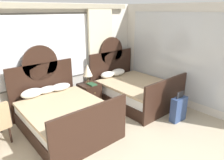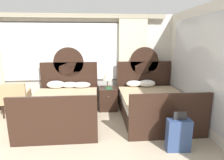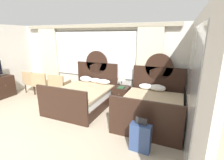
{
  "view_description": "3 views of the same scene",
  "coord_description": "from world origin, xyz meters",
  "px_view_note": "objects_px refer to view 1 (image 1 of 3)",
  "views": [
    {
      "loc": [
        -1.58,
        -1.24,
        2.55
      ],
      "look_at": [
        1.09,
        1.86,
        1.13
      ],
      "focal_mm": 32.83,
      "sensor_mm": 36.0,
      "label": 1
    },
    {
      "loc": [
        1.06,
        -1.68,
        1.96
      ],
      "look_at": [
        1.37,
        2.2,
        1.07
      ],
      "focal_mm": 28.11,
      "sensor_mm": 36.0,
      "label": 2
    },
    {
      "loc": [
        3.06,
        -1.85,
        2.3
      ],
      "look_at": [
        1.34,
        2.25,
        1.09
      ],
      "focal_mm": 26.36,
      "sensor_mm": 36.0,
      "label": 3
    }
  ],
  "objects_px": {
    "book_on_nightstand": "(92,84)",
    "suitcase_on_floor": "(178,109)",
    "bed_near_window": "(63,114)",
    "bed_near_mirror": "(134,90)",
    "nightstand_between_beds": "(89,95)",
    "table_lamp_on_nightstand": "(87,70)"
  },
  "relations": [
    {
      "from": "nightstand_between_beds",
      "to": "suitcase_on_floor",
      "type": "bearing_deg",
      "value": -61.08
    },
    {
      "from": "book_on_nightstand",
      "to": "suitcase_on_floor",
      "type": "height_order",
      "value": "suitcase_on_floor"
    },
    {
      "from": "table_lamp_on_nightstand",
      "to": "suitcase_on_floor",
      "type": "relative_size",
      "value": 0.73
    },
    {
      "from": "bed_near_window",
      "to": "suitcase_on_floor",
      "type": "height_order",
      "value": "bed_near_window"
    },
    {
      "from": "bed_near_window",
      "to": "book_on_nightstand",
      "type": "height_order",
      "value": "bed_near_window"
    },
    {
      "from": "bed_near_mirror",
      "to": "nightstand_between_beds",
      "type": "distance_m",
      "value": 1.27
    },
    {
      "from": "table_lamp_on_nightstand",
      "to": "nightstand_between_beds",
      "type": "bearing_deg",
      "value": -63.98
    },
    {
      "from": "nightstand_between_beds",
      "to": "bed_near_mirror",
      "type": "bearing_deg",
      "value": -28.7
    },
    {
      "from": "bed_near_mirror",
      "to": "suitcase_on_floor",
      "type": "bearing_deg",
      "value": -89.09
    },
    {
      "from": "nightstand_between_beds",
      "to": "suitcase_on_floor",
      "type": "distance_m",
      "value": 2.35
    },
    {
      "from": "suitcase_on_floor",
      "to": "bed_near_mirror",
      "type": "bearing_deg",
      "value": 90.91
    },
    {
      "from": "bed_near_mirror",
      "to": "suitcase_on_floor",
      "type": "xyz_separation_m",
      "value": [
        0.02,
        -1.45,
        -0.06
      ]
    },
    {
      "from": "nightstand_between_beds",
      "to": "table_lamp_on_nightstand",
      "type": "distance_m",
      "value": 0.7
    },
    {
      "from": "nightstand_between_beds",
      "to": "table_lamp_on_nightstand",
      "type": "relative_size",
      "value": 1.17
    },
    {
      "from": "bed_near_mirror",
      "to": "nightstand_between_beds",
      "type": "relative_size",
      "value": 3.34
    },
    {
      "from": "table_lamp_on_nightstand",
      "to": "suitcase_on_floor",
      "type": "height_order",
      "value": "table_lamp_on_nightstand"
    },
    {
      "from": "bed_near_window",
      "to": "bed_near_mirror",
      "type": "bearing_deg",
      "value": -0.21
    },
    {
      "from": "bed_near_window",
      "to": "nightstand_between_beds",
      "type": "bearing_deg",
      "value": 28.31
    },
    {
      "from": "nightstand_between_beds",
      "to": "book_on_nightstand",
      "type": "bearing_deg",
      "value": -76.65
    },
    {
      "from": "bed_near_mirror",
      "to": "table_lamp_on_nightstand",
      "type": "distance_m",
      "value": 1.45
    },
    {
      "from": "bed_near_mirror",
      "to": "nightstand_between_beds",
      "type": "bearing_deg",
      "value": 151.3
    },
    {
      "from": "bed_near_mirror",
      "to": "suitcase_on_floor",
      "type": "distance_m",
      "value": 1.45
    }
  ]
}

